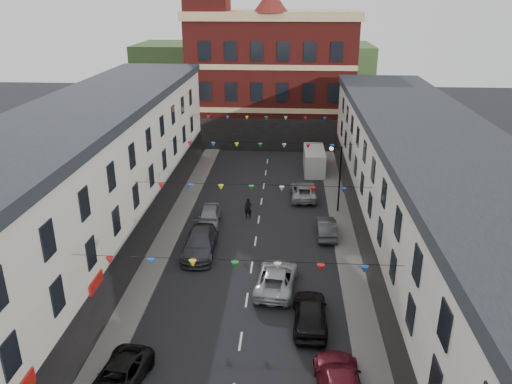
% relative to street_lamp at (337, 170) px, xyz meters
% --- Properties ---
extents(ground, '(160.00, 160.00, 0.00)m').
position_rel_street_lamp_xyz_m(ground, '(-6.55, -14.00, -3.90)').
color(ground, black).
rests_on(ground, ground).
extents(pavement_left, '(1.80, 64.00, 0.15)m').
position_rel_street_lamp_xyz_m(pavement_left, '(-13.45, -12.00, -3.83)').
color(pavement_left, '#605E5B').
rests_on(pavement_left, ground).
extents(pavement_right, '(1.80, 64.00, 0.15)m').
position_rel_street_lamp_xyz_m(pavement_right, '(0.35, -12.00, -3.83)').
color(pavement_right, '#605E5B').
rests_on(pavement_right, ground).
extents(terrace_left, '(8.40, 56.00, 10.70)m').
position_rel_street_lamp_xyz_m(terrace_left, '(-18.33, -13.00, 1.44)').
color(terrace_left, beige).
rests_on(terrace_left, ground).
extents(terrace_right, '(8.40, 56.00, 9.70)m').
position_rel_street_lamp_xyz_m(terrace_right, '(5.23, -13.00, 0.95)').
color(terrace_right, silver).
rests_on(terrace_right, ground).
extents(civic_building, '(20.60, 13.30, 18.50)m').
position_rel_street_lamp_xyz_m(civic_building, '(-6.55, 23.95, 4.23)').
color(civic_building, maroon).
rests_on(civic_building, ground).
extents(clock_tower, '(5.60, 5.60, 30.00)m').
position_rel_street_lamp_xyz_m(clock_tower, '(-14.05, 21.00, 11.03)').
color(clock_tower, maroon).
rests_on(clock_tower, ground).
extents(distant_hill, '(40.00, 14.00, 10.00)m').
position_rel_street_lamp_xyz_m(distant_hill, '(-10.55, 48.00, 1.10)').
color(distant_hill, '#2E5226').
rests_on(distant_hill, ground).
extents(street_lamp, '(1.10, 0.36, 6.00)m').
position_rel_street_lamp_xyz_m(street_lamp, '(0.00, 0.00, 0.00)').
color(street_lamp, black).
rests_on(street_lamp, ground).
extents(car_left_c, '(2.71, 4.82, 1.27)m').
position_rel_street_lamp_xyz_m(car_left_c, '(-12.05, -21.93, -3.27)').
color(car_left_c, black).
rests_on(car_left_c, ground).
extents(car_left_d, '(2.44, 5.62, 1.61)m').
position_rel_street_lamp_xyz_m(car_left_d, '(-10.49, -8.17, -3.10)').
color(car_left_d, '#3B3D43').
rests_on(car_left_d, ground).
extents(car_left_e, '(2.06, 4.52, 1.50)m').
position_rel_street_lamp_xyz_m(car_left_e, '(-10.55, -3.27, -3.15)').
color(car_left_e, gray).
rests_on(car_left_e, ground).
extents(car_right_d, '(2.00, 4.84, 1.64)m').
position_rel_street_lamp_xyz_m(car_right_d, '(-2.70, -16.29, -3.09)').
color(car_right_d, black).
rests_on(car_right_d, ground).
extents(car_right_e, '(1.50, 4.17, 1.37)m').
position_rel_street_lamp_xyz_m(car_right_e, '(-1.05, -4.63, -3.22)').
color(car_right_e, '#424548').
rests_on(car_right_e, ground).
extents(car_right_f, '(2.51, 5.09, 1.39)m').
position_rel_street_lamp_xyz_m(car_right_f, '(-2.70, 3.18, -3.21)').
color(car_right_f, '#999C9D').
rests_on(car_right_f, ground).
extents(moving_car, '(2.93, 5.46, 1.46)m').
position_rel_street_lamp_xyz_m(moving_car, '(-4.75, -12.50, -3.18)').
color(moving_car, '#B7B9BE').
rests_on(moving_car, ground).
extents(white_van, '(2.17, 5.53, 2.44)m').
position_rel_street_lamp_xyz_m(white_van, '(-1.41, 10.86, -2.69)').
color(white_van, silver).
rests_on(white_van, ground).
extents(pedestrian, '(0.72, 0.53, 1.82)m').
position_rel_street_lamp_xyz_m(pedestrian, '(-7.46, -1.75, -3.00)').
color(pedestrian, black).
rests_on(pedestrian, ground).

